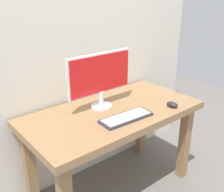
{
  "coord_description": "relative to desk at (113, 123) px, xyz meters",
  "views": [
    {
      "loc": [
        -1.2,
        -1.44,
        1.63
      ],
      "look_at": [
        -0.01,
        0.0,
        0.86
      ],
      "focal_mm": 43.61,
      "sensor_mm": 36.0,
      "label": 1
    }
  ],
  "objects": [
    {
      "name": "keyboard_primary",
      "position": [
        -0.02,
        -0.17,
        0.12
      ],
      "size": [
        0.4,
        0.17,
        0.02
      ],
      "color": "#333338",
      "rests_on": "desk"
    },
    {
      "name": "desk",
      "position": [
        0.0,
        0.0,
        0.0
      ],
      "size": [
        1.37,
        0.69,
        0.74
      ],
      "color": "#936D47",
      "rests_on": "ground_plane"
    },
    {
      "name": "ground_plane",
      "position": [
        0.0,
        0.0,
        -0.63
      ],
      "size": [
        6.0,
        6.0,
        0.0
      ],
      "primitive_type": "plane",
      "color": "slate"
    },
    {
      "name": "monitor",
      "position": [
        -0.03,
        0.11,
        0.36
      ],
      "size": [
        0.56,
        0.16,
        0.43
      ],
      "color": "silver",
      "rests_on": "desk"
    },
    {
      "name": "mouse",
      "position": [
        0.39,
        -0.25,
        0.13
      ],
      "size": [
        0.07,
        0.1,
        0.04
      ],
      "primitive_type": "ellipsoid",
      "rotation": [
        0.0,
        0.0,
        0.16
      ],
      "color": "#232328",
      "rests_on": "desk"
    },
    {
      "name": "wall_back",
      "position": [
        0.0,
        0.39,
        0.87
      ],
      "size": [
        2.48,
        0.04,
        3.0
      ],
      "primitive_type": "cube",
      "color": "silver",
      "rests_on": "ground_plane"
    }
  ]
}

